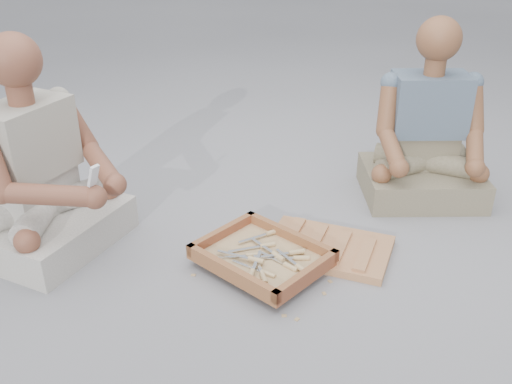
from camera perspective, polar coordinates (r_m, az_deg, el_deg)
The scene contains 28 objects.
ground at distance 2.61m, azimuth -1.87°, elevation -7.01°, with size 60.00×60.00×0.00m, color gray.
carved_panel at distance 2.69m, azimuth 7.21°, elevation -5.57°, with size 0.56×0.38×0.04m, color #A87041.
tool_tray at distance 2.54m, azimuth 0.62°, elevation -6.46°, with size 0.61×0.53×0.07m.
chisel_0 at distance 2.43m, azimuth 0.77°, elevation -8.06°, with size 0.22×0.03×0.02m.
chisel_1 at distance 2.54m, azimuth 3.61°, elevation -6.07°, with size 0.17×0.16×0.02m.
chisel_2 at distance 2.40m, azimuth 0.66°, elevation -8.31°, with size 0.16×0.17×0.02m.
chisel_3 at distance 2.47m, azimuth 3.10°, elevation -7.32°, with size 0.22×0.07×0.02m.
chisel_4 at distance 2.48m, azimuth -0.46°, elevation -6.69°, with size 0.22×0.04×0.02m.
chisel_5 at distance 2.53m, azimuth 1.92°, elevation -6.24°, with size 0.21×0.10×0.02m.
chisel_6 at distance 2.53m, azimuth -0.71°, elevation -6.37°, with size 0.18×0.15×0.02m.
chisel_7 at distance 2.68m, azimuth 1.33°, elevation -4.14°, with size 0.12×0.20×0.02m.
chisel_8 at distance 2.40m, azimuth -0.39°, elevation -8.01°, with size 0.08×0.22×0.02m.
chisel_9 at distance 2.52m, azimuth 4.07°, elevation -6.61°, with size 0.20×0.12×0.02m.
chisel_10 at distance 2.45m, azimuth 4.31°, elevation -7.47°, with size 0.20×0.11×0.02m.
chisel_11 at distance 2.59m, azimuth 0.71°, elevation -5.41°, with size 0.16×0.17×0.02m.
wood_chip_0 at distance 2.57m, azimuth -4.26°, elevation -7.58°, with size 0.02×0.01×0.00m, color tan.
wood_chip_1 at distance 2.54m, azimuth -6.28°, elevation -8.26°, with size 0.02×0.01×0.00m, color tan.
wood_chip_2 at distance 2.29m, azimuth 4.12°, elevation -12.58°, with size 0.02×0.01×0.00m, color tan.
wood_chip_3 at distance 2.55m, azimuth 1.49°, elevation -7.81°, with size 0.02×0.01×0.00m, color tan.
wood_chip_4 at distance 2.50m, azimuth 7.43°, elevation -8.86°, with size 0.02×0.01×0.00m, color tan.
wood_chip_5 at distance 2.31m, azimuth 2.84°, elevation -12.26°, with size 0.02×0.01×0.00m, color tan.
wood_chip_6 at distance 2.41m, azimuth 1.62°, elevation -10.29°, with size 0.02×0.01×0.00m, color tan.
wood_chip_7 at distance 2.61m, azimuth -3.32°, elevation -7.06°, with size 0.02×0.01×0.00m, color tan.
wood_chip_8 at distance 2.56m, azimuth -1.58°, elevation -7.65°, with size 0.02×0.01×0.00m, color tan.
wood_chip_9 at distance 2.43m, azimuth 6.83°, elevation -10.04°, with size 0.02×0.01×0.00m, color tan.
craftsman at distance 2.75m, azimuth -20.52°, elevation 1.16°, with size 0.68×0.67×0.99m.
companion at distance 3.19m, azimuth 16.64°, elevation 4.95°, with size 0.78×0.74×0.96m.
mobile_phone at distance 2.42m, azimuth -15.95°, elevation 1.59°, with size 0.05×0.04×0.10m.
Camera 1 is at (1.15, -1.83, 1.47)m, focal length 40.00 mm.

